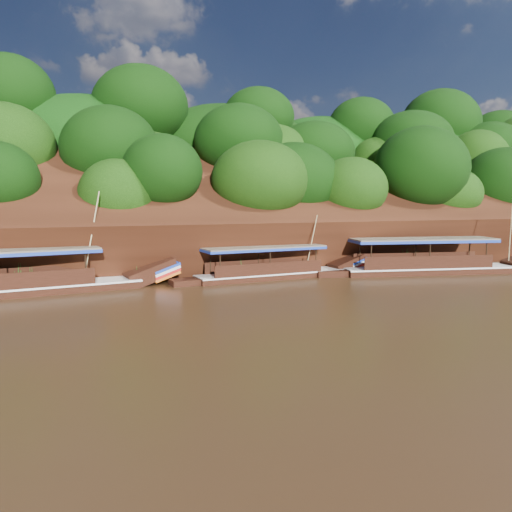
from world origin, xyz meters
The scene contains 6 objects.
ground centered at (0.00, 0.00, 0.00)m, with size 160.00×160.00×0.00m, color black.
riverbank centered at (-0.01, 22.73, 1.89)m, with size 120.00×30.06×19.40m.
boat_0 centered at (14.70, 6.18, 0.58)m, with size 15.81×5.08×6.34m.
boat_1 centered at (2.86, 8.32, 0.50)m, with size 12.81×2.95×4.68m.
boat_2 centered at (-12.71, 7.98, 0.58)m, with size 16.41×4.25×6.29m.
reeds centered at (-3.22, 9.59, 0.83)m, with size 50.38×2.56×1.83m.
Camera 1 is at (-10.61, -22.57, 5.36)m, focal length 35.00 mm.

